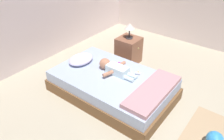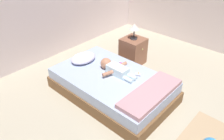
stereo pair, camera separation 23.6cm
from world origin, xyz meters
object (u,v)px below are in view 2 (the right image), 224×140
at_px(baby, 114,68).
at_px(toothbrush, 123,63).
at_px(nightstand, 133,51).
at_px(lamp, 134,28).
at_px(bed, 112,85).
at_px(baby_bottle, 138,74).
at_px(pillow, 83,58).

bearing_deg(baby, toothbrush, 13.80).
bearing_deg(baby, nightstand, 19.93).
distance_m(baby, toothbrush, 0.31).
distance_m(toothbrush, lamp, 0.79).
xyz_separation_m(bed, baby_bottle, (0.27, -0.31, 0.21)).
relative_size(bed, pillow, 4.13).
distance_m(nightstand, lamp, 0.49).
height_order(nightstand, baby_bottle, nightstand).
bearing_deg(bed, toothbrush, 15.60).
xyz_separation_m(pillow, baby_bottle, (0.28, -0.97, -0.04)).
xyz_separation_m(baby, lamp, (0.93, 0.34, 0.31)).
relative_size(bed, nightstand, 3.63).
height_order(pillow, baby_bottle, pillow).
distance_m(baby, baby_bottle, 0.39).
bearing_deg(nightstand, bed, -159.97).
height_order(baby, lamp, lamp).
xyz_separation_m(bed, nightstand, (1.02, 0.37, 0.08)).
xyz_separation_m(baby, toothbrush, (0.29, 0.07, -0.06)).
height_order(toothbrush, nightstand, nightstand).
bearing_deg(lamp, bed, -159.97).
bearing_deg(baby_bottle, toothbrush, 74.86).
bearing_deg(baby, baby_bottle, -62.20).
distance_m(baby, nightstand, 1.01).
bearing_deg(nightstand, baby, -160.07).
height_order(nightstand, lamp, lamp).
relative_size(toothbrush, baby_bottle, 1.51).
xyz_separation_m(baby, baby_bottle, (0.18, -0.34, -0.05)).
bearing_deg(lamp, baby, -160.07).
xyz_separation_m(pillow, lamp, (1.03, -0.29, 0.32)).
relative_size(toothbrush, lamp, 0.49).
height_order(pillow, nightstand, nightstand).
bearing_deg(pillow, lamp, -15.66).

